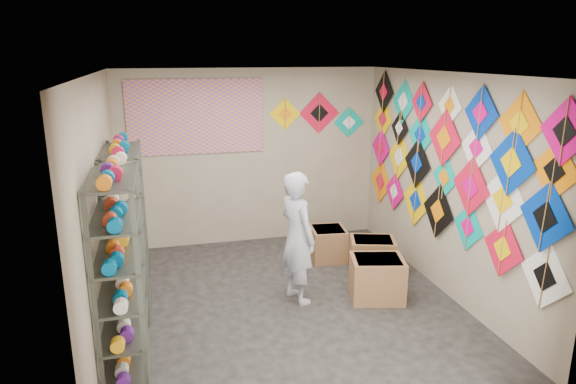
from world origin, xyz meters
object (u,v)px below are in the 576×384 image
object	(u,v)px
shopkeeper	(297,237)
carton_c	(328,244)
shelf_rack_back	(127,228)
carton_b	(372,256)
carton_a	(377,278)
shelf_rack_front	(121,274)

from	to	relation	value
shopkeeper	carton_c	bearing A→B (deg)	-53.81
shelf_rack_back	carton_b	xyz separation A→B (m)	(3.13, 0.12, -0.71)
shelf_rack_back	carton_a	xyz separation A→B (m)	(2.88, -0.60, -0.69)
carton_a	carton_b	world-z (taller)	carton_a
shelf_rack_front	carton_a	size ratio (longest dim) A/B	3.04
shelf_rack_front	carton_c	distance (m)	3.46
carton_a	carton_b	distance (m)	0.77
carton_a	carton_c	distance (m)	1.35
shelf_rack_back	shopkeeper	distance (m)	1.98
carton_b	shopkeeper	bearing A→B (deg)	-140.02
shelf_rack_front	carton_a	bearing A→B (deg)	13.67
shelf_rack_front	carton_a	xyz separation A→B (m)	(2.88, 0.70, -0.69)
carton_b	shelf_rack_back	bearing A→B (deg)	-160.65
shelf_rack_back	shopkeeper	size ratio (longest dim) A/B	1.19
shopkeeper	carton_a	distance (m)	1.11
shelf_rack_front	carton_c	bearing A→B (deg)	36.94
shelf_rack_back	carton_c	world-z (taller)	shelf_rack_back
carton_a	shopkeeper	bearing A→B (deg)	-179.29
shelf_rack_back	carton_b	size ratio (longest dim) A/B	3.22
shopkeeper	carton_a	bearing A→B (deg)	-121.98
shelf_rack_back	carton_b	distance (m)	3.22
shelf_rack_back	carton_a	size ratio (longest dim) A/B	3.04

